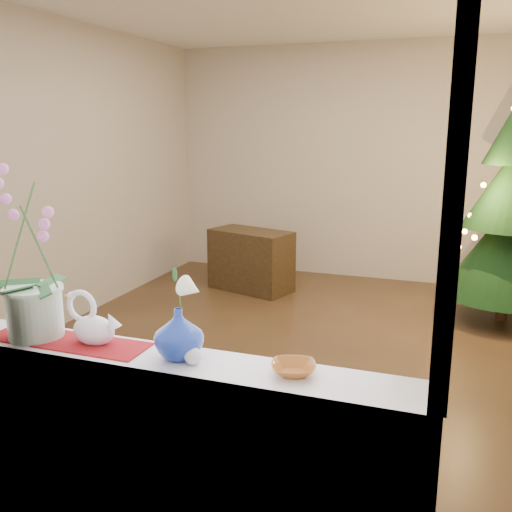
{
  "coord_description": "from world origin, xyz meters",
  "views": [
    {
      "loc": [
        1.1,
        -4.18,
        1.79
      ],
      "look_at": [
        0.1,
        -1.4,
        1.11
      ],
      "focal_mm": 40.0,
      "sensor_mm": 36.0,
      "label": 1
    }
  ],
  "objects": [
    {
      "name": "orchid_pot",
      "position": [
        -0.54,
        -2.37,
        1.28
      ],
      "size": [
        0.32,
        0.32,
        0.72
      ],
      "primitive_type": null,
      "rotation": [
        0.0,
        0.0,
        0.4
      ],
      "color": "silver",
      "rests_on": "windowsill"
    },
    {
      "name": "wall_back",
      "position": [
        0.0,
        2.5,
        1.35
      ],
      "size": [
        4.5,
        0.1,
        2.7
      ],
      "primitive_type": "cube",
      "color": "#BEB4A6",
      "rests_on": "ground"
    },
    {
      "name": "windowsill",
      "position": [
        0.0,
        -2.37,
        0.9
      ],
      "size": [
        2.2,
        0.26,
        0.04
      ],
      "primitive_type": "cube",
      "color": "white",
      "rests_on": "window_apron"
    },
    {
      "name": "side_table",
      "position": [
        -1.02,
        1.53,
        0.33
      ],
      "size": [
        0.98,
        0.69,
        0.67
      ],
      "primitive_type": "cube",
      "rotation": [
        0.0,
        0.0,
        -0.3
      ],
      "color": "black",
      "rests_on": "ground"
    },
    {
      "name": "window_apron",
      "position": [
        0.0,
        -2.46,
        0.44
      ],
      "size": [
        2.2,
        0.08,
        0.88
      ],
      "primitive_type": "cube",
      "color": "white",
      "rests_on": "ground"
    },
    {
      "name": "runner",
      "position": [
        -0.38,
        -2.37,
        0.92
      ],
      "size": [
        0.7,
        0.2,
        0.01
      ],
      "primitive_type": "cube",
      "color": "maroon",
      "rests_on": "windowsill"
    },
    {
      "name": "blue_vase",
      "position": [
        0.13,
        -2.36,
        1.03
      ],
      "size": [
        0.22,
        0.22,
        0.23
      ],
      "primitive_type": "imported",
      "rotation": [
        0.0,
        0.0,
        -0.03
      ],
      "color": "navy",
      "rests_on": "windowsill"
    },
    {
      "name": "xmas_tree",
      "position": [
        1.55,
        1.39,
        1.04
      ],
      "size": [
        1.38,
        1.38,
        2.09
      ],
      "primitive_type": null,
      "rotation": [
        0.0,
        0.0,
        -0.25
      ],
      "color": "black",
      "rests_on": "ground"
    },
    {
      "name": "swan",
      "position": [
        -0.26,
        -2.35,
        1.03
      ],
      "size": [
        0.27,
        0.16,
        0.21
      ],
      "primitive_type": null,
      "rotation": [
        0.0,
        0.0,
        -0.21
      ],
      "color": "white",
      "rests_on": "windowsill"
    },
    {
      "name": "paperweight",
      "position": [
        0.21,
        -2.4,
        0.95
      ],
      "size": [
        0.07,
        0.07,
        0.07
      ],
      "primitive_type": "sphere",
      "rotation": [
        0.0,
        0.0,
        0.11
      ],
      "color": "silver",
      "rests_on": "windowsill"
    },
    {
      "name": "window_frame",
      "position": [
        0.0,
        -2.47,
        1.7
      ],
      "size": [
        2.22,
        0.06,
        1.6
      ],
      "primitive_type": null,
      "color": "white",
      "rests_on": "windowsill"
    },
    {
      "name": "lily",
      "position": [
        0.13,
        -2.36,
        1.23
      ],
      "size": [
        0.13,
        0.07,
        0.17
      ],
      "primitive_type": null,
      "color": "white",
      "rests_on": "blue_vase"
    },
    {
      "name": "amber_dish",
      "position": [
        0.58,
        -2.35,
        0.94
      ],
      "size": [
        0.17,
        0.17,
        0.03
      ],
      "primitive_type": "imported",
      "rotation": [
        0.0,
        0.0,
        0.29
      ],
      "color": "#985520",
      "rests_on": "windowsill"
    },
    {
      "name": "wall_left",
      "position": [
        -2.25,
        0.0,
        1.35
      ],
      "size": [
        0.1,
        5.0,
        2.7
      ],
      "primitive_type": "cube",
      "color": "#BEB4A6",
      "rests_on": "ground"
    },
    {
      "name": "ground",
      "position": [
        0.0,
        0.0,
        0.0
      ],
      "size": [
        5.0,
        5.0,
        0.0
      ],
      "primitive_type": "plane",
      "color": "#3C2818",
      "rests_on": "ground"
    },
    {
      "name": "wall_front",
      "position": [
        0.0,
        -2.5,
        1.35
      ],
      "size": [
        4.5,
        0.1,
        2.7
      ],
      "primitive_type": "cube",
      "color": "#BEB4A6",
      "rests_on": "ground"
    }
  ]
}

